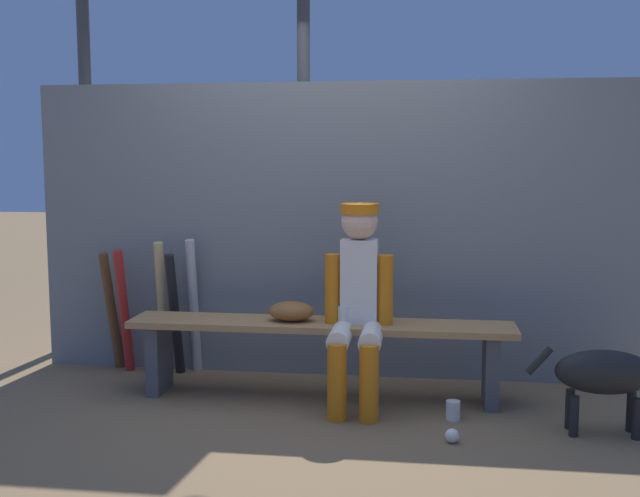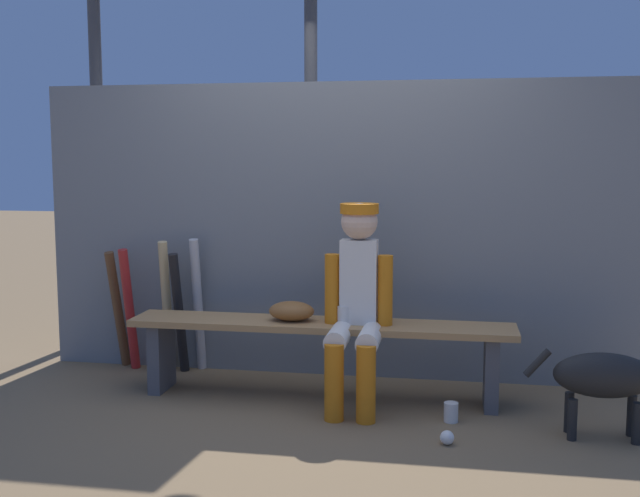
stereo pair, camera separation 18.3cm
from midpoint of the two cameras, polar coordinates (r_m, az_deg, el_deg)
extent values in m
plane|color=brown|center=(4.76, -1.12, -11.18)|extent=(30.00, 30.00, 0.00)
cube|color=slate|center=(5.07, -0.23, 1.32)|extent=(4.03, 0.03, 1.97)
cube|color=#AD7F4C|center=(4.64, -1.14, -5.77)|extent=(2.35, 0.36, 0.04)
cube|color=#4C4C51|center=(4.96, -13.06, -7.98)|extent=(0.08, 0.29, 0.44)
cube|color=#4C4C51|center=(4.66, 11.61, -8.91)|extent=(0.08, 0.29, 0.44)
cube|color=silver|center=(4.56, 1.81, -2.50)|extent=(0.22, 0.13, 0.51)
sphere|color=beige|center=(4.51, 1.83, 2.06)|extent=(0.22, 0.22, 0.22)
cylinder|color=orange|center=(4.51, 1.84, 3.04)|extent=(0.23, 0.23, 0.06)
cylinder|color=silver|center=(4.44, 0.38, -6.61)|extent=(0.13, 0.38, 0.13)
cylinder|color=orange|center=(4.32, 0.05, -10.03)|extent=(0.11, 0.11, 0.44)
cylinder|color=orange|center=(4.57, -0.21, -3.12)|extent=(0.09, 0.09, 0.43)
cylinder|color=silver|center=(4.42, 2.71, -6.68)|extent=(0.13, 0.38, 0.13)
cylinder|color=orange|center=(4.30, 2.47, -10.12)|extent=(0.11, 0.11, 0.44)
cylinder|color=orange|center=(4.53, 3.80, -3.20)|extent=(0.09, 0.09, 0.43)
ellipsoid|color=brown|center=(4.65, -3.31, -4.74)|extent=(0.28, 0.20, 0.12)
cylinder|color=#B7B7BC|center=(5.28, -10.47, -4.28)|extent=(0.07, 0.20, 0.93)
cylinder|color=black|center=(5.24, -11.86, -4.89)|extent=(0.09, 0.21, 0.84)
cylinder|color=tan|center=(5.32, -12.77, -4.34)|extent=(0.08, 0.20, 0.92)
cylinder|color=#B22323|center=(5.37, -15.48, -4.59)|extent=(0.07, 0.21, 0.86)
cylinder|color=brown|center=(5.48, -16.33, -4.54)|extent=(0.10, 0.23, 0.84)
sphere|color=white|center=(4.09, 8.61, -13.77)|extent=(0.07, 0.07, 0.07)
cylinder|color=silver|center=(4.42, 8.79, -11.96)|extent=(0.08, 0.08, 0.11)
cylinder|color=silver|center=(4.56, 0.70, -5.02)|extent=(0.08, 0.08, 0.11)
cylinder|color=#3F3F42|center=(6.44, -17.83, 5.71)|extent=(0.10, 0.10, 2.77)
cylinder|color=#3F3F42|center=(5.90, -2.12, 5.96)|extent=(0.10, 0.10, 2.77)
ellipsoid|color=black|center=(4.32, 19.50, -8.77)|extent=(0.52, 0.20, 0.24)
cylinder|color=black|center=(4.25, 14.99, -8.16)|extent=(0.15, 0.04, 0.16)
cylinder|color=black|center=(4.47, 21.27, -11.37)|extent=(0.05, 0.05, 0.22)
cylinder|color=black|center=(4.36, 21.64, -11.85)|extent=(0.05, 0.05, 0.22)
cylinder|color=black|center=(4.41, 17.14, -11.47)|extent=(0.05, 0.05, 0.22)
cylinder|color=black|center=(4.30, 17.40, -11.96)|extent=(0.05, 0.05, 0.22)
camera|label=1|loc=(0.09, -91.15, -0.14)|focal=42.52mm
camera|label=2|loc=(0.09, 88.85, 0.14)|focal=42.52mm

